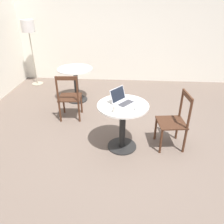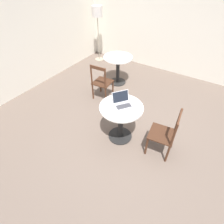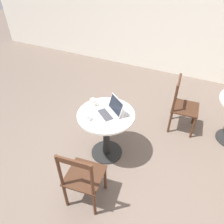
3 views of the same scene
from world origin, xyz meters
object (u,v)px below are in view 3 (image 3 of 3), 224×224
object	(u,v)px
cafe_table_near	(106,126)
chair_near_front	(83,178)
mug	(93,102)
chair_mid_left	(183,106)
drinking_glass	(88,117)
mouse	(127,114)
laptop	(110,112)

from	to	relation	value
cafe_table_near	chair_near_front	distance (m)	0.81
cafe_table_near	mug	xyz separation A→B (m)	(-0.24, 0.10, 0.26)
chair_mid_left	drinking_glass	xyz separation A→B (m)	(-1.01, -1.24, 0.35)
mug	cafe_table_near	bearing A→B (deg)	-21.71
chair_mid_left	mouse	size ratio (longest dim) A/B	9.12
cafe_table_near	laptop	bearing A→B (deg)	13.47
drinking_glass	laptop	bearing A→B (deg)	47.07
mouse	mug	bearing A→B (deg)	179.67
laptop	drinking_glass	distance (m)	0.30
cafe_table_near	mug	size ratio (longest dim) A/B	6.31
mouse	mug	xyz separation A→B (m)	(-0.50, 0.00, 0.03)
cafe_table_near	mug	distance (m)	0.37
mouse	drinking_glass	xyz separation A→B (m)	(-0.41, -0.30, 0.03)
cafe_table_near	drinking_glass	size ratio (longest dim) A/B	8.48
laptop	drinking_glass	size ratio (longest dim) A/B	4.50
cafe_table_near	laptop	size ratio (longest dim) A/B	1.88
chair_near_front	chair_mid_left	distance (m)	1.98
chair_near_front	mouse	world-z (taller)	chair_near_front
cafe_table_near	chair_near_front	world-z (taller)	chair_near_front
cafe_table_near	chair_near_front	bearing A→B (deg)	-82.99
chair_mid_left	laptop	distance (m)	1.35
mug	chair_mid_left	bearing A→B (deg)	40.67
chair_near_front	cafe_table_near	bearing A→B (deg)	97.01
cafe_table_near	mug	bearing A→B (deg)	158.29
mouse	mug	distance (m)	0.50
chair_mid_left	laptop	size ratio (longest dim) A/B	2.26
chair_near_front	laptop	world-z (taller)	laptop
mug	drinking_glass	distance (m)	0.31
cafe_table_near	drinking_glass	distance (m)	0.36
mug	laptop	bearing A→B (deg)	-16.21
drinking_glass	chair_near_front	bearing A→B (deg)	-66.92
chair_near_front	mouse	size ratio (longest dim) A/B	9.12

